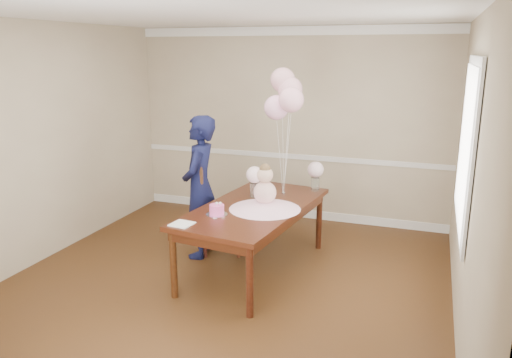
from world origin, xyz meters
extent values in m
cube|color=#321C0C|center=(0.00, 0.00, 0.00)|extent=(4.50, 5.00, 0.00)
cube|color=white|center=(0.00, 0.00, 2.70)|extent=(4.50, 5.00, 0.02)
cube|color=tan|center=(0.00, 2.50, 1.35)|extent=(4.50, 0.02, 2.70)
cube|color=tan|center=(0.00, -2.50, 1.35)|extent=(4.50, 0.02, 2.70)
cube|color=tan|center=(-2.25, 0.00, 1.35)|extent=(0.02, 5.00, 2.70)
cube|color=tan|center=(2.25, 0.00, 1.35)|extent=(0.02, 5.00, 2.70)
cube|color=silver|center=(0.00, 2.49, 0.90)|extent=(4.50, 0.02, 0.07)
cube|color=white|center=(0.00, 2.49, 2.63)|extent=(4.50, 0.02, 0.12)
cube|color=white|center=(0.00, 2.49, 0.06)|extent=(4.50, 0.02, 0.12)
cube|color=silver|center=(2.23, 0.50, 1.55)|extent=(0.02, 1.66, 1.56)
cube|color=white|center=(2.21, 0.50, 1.55)|extent=(0.01, 1.50, 1.40)
cube|color=black|center=(0.18, 0.55, 0.73)|extent=(1.24, 2.11, 0.05)
cube|color=black|center=(0.18, 0.55, 0.65)|extent=(1.13, 2.00, 0.10)
cylinder|color=black|center=(-0.35, -0.31, 0.35)|extent=(0.08, 0.08, 0.70)
cylinder|color=black|center=(0.48, -0.41, 0.35)|extent=(0.08, 0.08, 0.70)
cylinder|color=black|center=(-0.12, 1.52, 0.35)|extent=(0.08, 0.08, 0.70)
cylinder|color=black|center=(0.71, 1.42, 0.35)|extent=(0.08, 0.08, 0.70)
cone|color=#FFBBD8|center=(0.32, 0.49, 0.80)|extent=(0.85, 0.85, 0.10)
sphere|color=pink|center=(0.32, 0.49, 0.93)|extent=(0.24, 0.24, 0.24)
sphere|color=beige|center=(0.32, 0.49, 1.12)|extent=(0.17, 0.17, 0.17)
sphere|color=brown|center=(0.32, 0.49, 1.18)|extent=(0.12, 0.12, 0.12)
cylinder|color=silver|center=(-0.07, 0.13, 0.75)|extent=(0.25, 0.25, 0.01)
cylinder|color=#E7499F|center=(-0.07, 0.13, 0.81)|extent=(0.17, 0.17, 0.10)
sphere|color=silver|center=(-0.07, 0.13, 0.87)|extent=(0.03, 0.03, 0.03)
sphere|color=white|center=(-0.04, 0.15, 0.87)|extent=(0.03, 0.03, 0.03)
cylinder|color=white|center=(0.07, 0.87, 0.83)|extent=(0.11, 0.11, 0.16)
sphere|color=#FFD5DA|center=(0.07, 0.87, 1.01)|extent=(0.19, 0.19, 0.19)
cylinder|color=white|center=(0.66, 1.35, 0.83)|extent=(0.11, 0.11, 0.16)
sphere|color=beige|center=(0.66, 1.35, 1.01)|extent=(0.19, 0.19, 0.19)
cube|color=white|center=(-0.27, -0.25, 0.76)|extent=(0.22, 0.22, 0.01)
cylinder|color=#B9B9BD|center=(0.35, 1.09, 0.76)|extent=(0.04, 0.04, 0.02)
sphere|color=#FAB1D7|center=(0.25, 1.10, 1.75)|extent=(0.28, 0.28, 0.28)
sphere|color=#FFB4CB|center=(0.44, 1.03, 1.85)|extent=(0.28, 0.28, 0.28)
sphere|color=#E7A4B6|center=(0.38, 1.18, 1.95)|extent=(0.28, 0.28, 0.28)
sphere|color=#DE9DAA|center=(0.28, 1.22, 2.05)|extent=(0.28, 0.28, 0.28)
cylinder|color=white|center=(0.30, 1.09, 1.18)|extent=(0.09, 0.02, 0.84)
cylinder|color=white|center=(0.39, 1.06, 1.23)|extent=(0.10, 0.07, 0.93)
cylinder|color=white|center=(0.36, 1.14, 1.28)|extent=(0.03, 0.09, 1.04)
cylinder|color=white|center=(0.31, 1.15, 1.33)|extent=(0.07, 0.11, 1.13)
cube|color=#33140D|center=(-0.37, 0.94, 0.49)|extent=(0.62, 0.62, 0.05)
cylinder|color=black|center=(-0.49, 0.69, 0.24)|extent=(0.06, 0.06, 0.47)
cylinder|color=#33160E|center=(-0.12, 0.83, 0.24)|extent=(0.06, 0.06, 0.47)
cylinder|color=#3A1B10|center=(-0.62, 1.06, 0.24)|extent=(0.06, 0.06, 0.47)
cylinder|color=#3E1E10|center=(-0.25, 1.20, 0.24)|extent=(0.06, 0.06, 0.47)
cylinder|color=#3B2110|center=(-0.51, 0.68, 0.81)|extent=(0.06, 0.06, 0.61)
cylinder|color=#3A2110|center=(-0.64, 1.06, 0.81)|extent=(0.06, 0.06, 0.61)
cube|color=#3E1710|center=(-0.57, 0.87, 0.68)|extent=(0.18, 0.42, 0.05)
cube|color=#3E2311|center=(-0.57, 0.87, 0.85)|extent=(0.18, 0.42, 0.05)
cube|color=#381F0F|center=(-0.57, 0.87, 1.03)|extent=(0.18, 0.42, 0.05)
imported|color=black|center=(-0.57, 0.76, 0.83)|extent=(0.49, 0.66, 1.67)
camera|label=1|loc=(1.92, -4.27, 2.37)|focal=35.00mm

